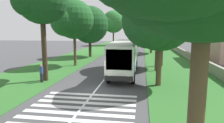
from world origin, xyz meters
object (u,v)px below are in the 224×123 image
Objects in this scene: trailing_car_2 at (122,47)px; roadside_tree_right_2 at (158,18)px; roadside_tree_left_0 at (73,20)px; trailing_car_0 at (133,52)px; trailing_car_1 at (134,48)px; trailing_minibus_0 at (136,41)px; coach_bus at (125,55)px; roadside_tree_right_1 at (162,4)px; roadside_tree_left_3 at (113,22)px; utility_pole at (157,37)px; pedestrian at (41,73)px; roadside_tree_right_0 at (151,21)px; roadside_tree_left_1 at (42,0)px; roadside_tree_right_4 at (146,24)px; roadside_tree_left_4 at (89,26)px.

trailing_car_2 is 37.04m from roadside_tree_right_2.
roadside_tree_right_2 is (-8.94, -10.69, -0.29)m from roadside_tree_left_0.
trailing_car_0 is at bearing -31.57° from roadside_tree_left_0.
trailing_minibus_0 reaches higher than trailing_car_1.
coach_bus is 9.69m from roadside_tree_right_1.
trailing_car_1 is 0.37× the size of roadside_tree_left_3.
coach_bus reaches higher than trailing_car_2.
utility_pole is 13.54m from pedestrian.
trailing_minibus_0 is 0.56× the size of roadside_tree_right_0.
roadside_tree_left_0 is 12.10m from roadside_tree_right_1.
roadside_tree_right_0 is 0.91× the size of roadside_tree_right_1.
roadside_tree_left_3 is (19.39, 7.97, 7.05)m from trailing_car_1.
trailing_car_0 is 9.40m from roadside_tree_right_0.
coach_bus is 1.86× the size of trailing_minibus_0.
roadside_tree_right_2 is at bearing -167.33° from roadside_tree_left_3.
roadside_tree_right_4 is at bearing -9.95° from roadside_tree_left_1.
roadside_tree_left_1 is (-21.01, 7.67, 6.98)m from trailing_car_0.
coach_bus is 1.22× the size of roadside_tree_right_2.
roadside_tree_right_2 is 7.07m from utility_pole.
roadside_tree_right_4 is at bearing -4.27° from trailing_car_0.
roadside_tree_right_2 is (-10.37, 1.14, -2.37)m from roadside_tree_right_1.
roadside_tree_left_0 is at bearing 149.16° from roadside_tree_right_0.
coach_bus is 1.19× the size of roadside_tree_left_4.
roadside_tree_left_3 is 1.27× the size of roadside_tree_right_2.
utility_pole is at bearing -167.12° from trailing_car_0.
trailing_minibus_0 is (16.41, -0.11, 0.88)m from trailing_car_1.
roadside_tree_right_2 reaches higher than pedestrian.
utility_pole is (-12.03, -11.49, -1.67)m from roadside_tree_left_4.
trailing_minibus_0 is at bearing 166.91° from roadside_tree_right_4.
trailing_car_1 is 2.54× the size of pedestrian.
roadside_tree_left_1 is at bearing 170.99° from trailing_minibus_0.
roadside_tree_left_3 is at bearing 18.02° from trailing_car_2.
pedestrian is at bearing -179.27° from roadside_tree_left_0.
pedestrian is (-50.67, -0.73, -6.81)m from roadside_tree_left_3.
roadside_tree_left_1 is 0.88× the size of roadside_tree_left_3.
roadside_tree_right_4 reaches higher than roadside_tree_left_1.
trailing_car_1 is at bearing 173.74° from roadside_tree_right_4.
roadside_tree_right_1 reaches higher than roadside_tree_left_4.
roadside_tree_right_1 is 1.50× the size of utility_pole.
trailing_car_2 is at bearing 10.50° from roadside_tree_right_2.
roadside_tree_left_0 is at bearing 168.97° from trailing_minibus_0.
roadside_tree_left_4 is 1.02× the size of roadside_tree_right_2.
roadside_tree_right_4 is (10.78, -11.28, -0.36)m from roadside_tree_left_3.
roadside_tree_left_0 is (4.67, 7.53, 4.09)m from coach_bus.
trailing_car_0 is at bearing -177.77° from trailing_car_1.
roadside_tree_right_4 is (61.02, 0.02, 1.41)m from roadside_tree_right_2.
pedestrian is at bearing 170.26° from roadside_tree_right_4.
trailing_minibus_0 is 0.64× the size of roadside_tree_left_4.
trailing_minibus_0 is 0.66× the size of roadside_tree_right_2.
utility_pole is (-43.40, -11.69, -3.57)m from roadside_tree_left_3.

